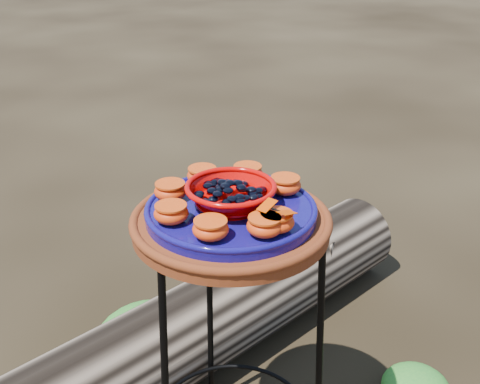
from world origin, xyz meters
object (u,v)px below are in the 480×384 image
object	(u,v)px
plant_stand	(232,359)
terracotta_saucer	(231,224)
driftwood_log	(220,314)
red_bowl	(231,196)
cobalt_plate	(231,212)

from	to	relation	value
plant_stand	terracotta_saucer	size ratio (longest dim) A/B	1.67
plant_stand	driftwood_log	bearing A→B (deg)	78.47
terracotta_saucer	driftwood_log	bearing A→B (deg)	78.47
plant_stand	terracotta_saucer	bearing A→B (deg)	0.00
terracotta_saucer	red_bowl	xyz separation A→B (m)	(0.00, 0.00, 0.07)
terracotta_saucer	driftwood_log	size ratio (longest dim) A/B	0.27
plant_stand	terracotta_saucer	xyz separation A→B (m)	(0.00, 0.00, 0.37)
terracotta_saucer	red_bowl	distance (m)	0.07
cobalt_plate	red_bowl	xyz separation A→B (m)	(0.00, 0.00, 0.04)
cobalt_plate	driftwood_log	world-z (taller)	cobalt_plate
plant_stand	cobalt_plate	world-z (taller)	cobalt_plate
terracotta_saucer	red_bowl	size ratio (longest dim) A/B	2.33
cobalt_plate	red_bowl	world-z (taller)	red_bowl
cobalt_plate	plant_stand	bearing A→B (deg)	0.00
plant_stand	cobalt_plate	distance (m)	0.40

